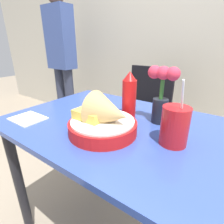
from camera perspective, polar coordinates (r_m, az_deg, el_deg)
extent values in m
cube|color=#B7B2A3|center=(1.96, 25.85, 26.39)|extent=(7.00, 0.06, 2.60)
cube|color=#334C9E|center=(0.81, 0.66, -3.76)|extent=(0.98, 0.71, 0.02)
cylinder|color=black|center=(1.15, -28.09, -19.76)|extent=(0.05, 0.05, 0.71)
cylinder|color=black|center=(1.43, -6.92, -8.66)|extent=(0.05, 0.05, 0.71)
cylinder|color=black|center=(1.15, 29.57, -20.42)|extent=(0.05, 0.05, 0.71)
cylinder|color=black|center=(1.61, -0.13, -10.44)|extent=(0.03, 0.03, 0.44)
cylinder|color=black|center=(1.46, 11.78, -14.59)|extent=(0.03, 0.03, 0.44)
cylinder|color=black|center=(1.87, 6.35, -5.62)|extent=(0.03, 0.03, 0.44)
cylinder|color=black|center=(1.75, 16.75, -8.57)|extent=(0.03, 0.03, 0.44)
cube|color=black|center=(1.56, 9.17, -2.32)|extent=(0.40, 0.40, 0.02)
cube|color=black|center=(1.64, 12.58, 6.94)|extent=(0.40, 0.03, 0.42)
cylinder|color=red|center=(0.70, -3.03, -4.98)|extent=(0.27, 0.27, 0.05)
cylinder|color=white|center=(0.69, -3.08, -2.83)|extent=(0.25, 0.25, 0.01)
cone|color=tan|center=(0.65, -0.82, -0.28)|extent=(0.15, 0.15, 0.15)
cube|color=#E5C14C|center=(0.70, -6.86, -0.90)|extent=(0.12, 0.10, 0.04)
cylinder|color=red|center=(0.83, 5.58, 4.24)|extent=(0.07, 0.07, 0.18)
cone|color=red|center=(0.81, 5.87, 11.71)|extent=(0.06, 0.06, 0.04)
cylinder|color=red|center=(0.64, 19.77, -4.35)|extent=(0.10, 0.10, 0.14)
cylinder|color=black|center=(0.65, 19.65, -5.24)|extent=(0.09, 0.09, 0.11)
cylinder|color=white|center=(0.61, 21.76, 0.61)|extent=(0.01, 0.07, 0.21)
cylinder|color=black|center=(0.81, 15.27, 0.40)|extent=(0.07, 0.07, 0.11)
cylinder|color=#33722D|center=(0.78, 16.03, 7.68)|extent=(0.02, 0.02, 0.10)
sphere|color=#DB334C|center=(0.76, 16.51, 12.13)|extent=(0.06, 0.06, 0.06)
sphere|color=#DB334C|center=(0.78, 13.72, 12.55)|extent=(0.06, 0.06, 0.06)
sphere|color=#DB334C|center=(0.75, 19.37, 11.67)|extent=(0.06, 0.06, 0.06)
cube|color=white|center=(0.92, -25.78, -1.94)|extent=(0.15, 0.12, 0.01)
cylinder|color=#2D3347|center=(2.37, -16.04, 4.15)|extent=(0.11, 0.11, 0.79)
cylinder|color=#2D3347|center=(2.25, -13.46, 3.49)|extent=(0.11, 0.11, 0.79)
cube|color=#384C8C|center=(2.21, -16.69, 22.04)|extent=(0.32, 0.18, 0.66)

